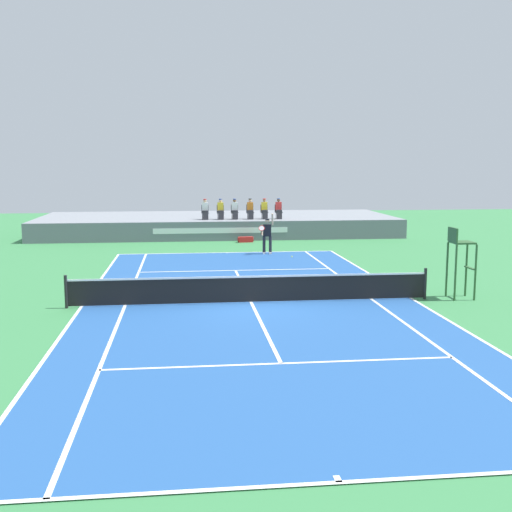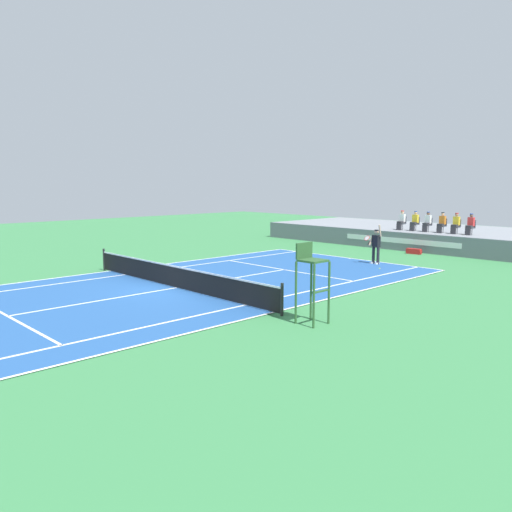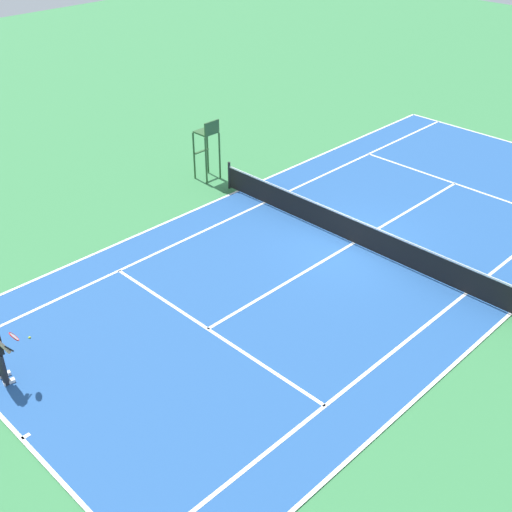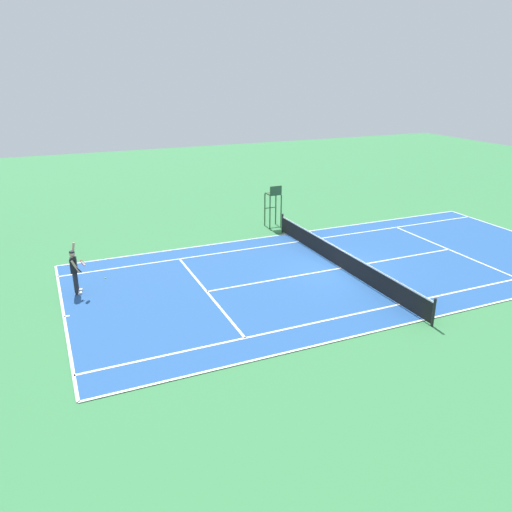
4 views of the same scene
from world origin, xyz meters
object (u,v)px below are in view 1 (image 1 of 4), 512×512
object	(u,v)px
spectator_seated_1	(221,209)
spectator_seated_5	(279,209)
tennis_ball	(292,257)
spectator_seated_4	(264,209)
spectator_seated_2	(235,209)
tennis_player	(267,235)
spectator_seated_0	(205,210)
spectator_seated_3	(250,209)
equipment_bag	(246,240)
umpire_chair	(460,253)

from	to	relation	value
spectator_seated_1	spectator_seated_5	xyz separation A→B (m)	(3.62, 0.00, 0.00)
tennis_ball	spectator_seated_5	bearing A→B (deg)	85.79
spectator_seated_4	spectator_seated_5	xyz separation A→B (m)	(0.89, 0.00, 0.00)
spectator_seated_2	tennis_player	bearing A→B (deg)	-81.82
spectator_seated_0	spectator_seated_3	xyz separation A→B (m)	(2.79, 0.00, 0.00)
tennis_ball	spectator_seated_1	bearing A→B (deg)	109.29
spectator_seated_4	equipment_bag	size ratio (longest dim) A/B	1.36
spectator_seated_4	tennis_ball	distance (m)	8.73
spectator_seated_5	tennis_ball	distance (m)	8.75
spectator_seated_0	spectator_seated_2	distance (m)	1.83
tennis_player	tennis_ball	world-z (taller)	tennis_player
spectator_seated_1	tennis_player	world-z (taller)	spectator_seated_1
spectator_seated_1	tennis_player	xyz separation A→B (m)	(1.93, -7.32, -0.77)
spectator_seated_3	spectator_seated_5	distance (m)	1.79
spectator_seated_1	spectator_seated_4	xyz separation A→B (m)	(2.73, 0.00, 0.00)
spectator_seated_3	tennis_ball	world-z (taller)	spectator_seated_3
spectator_seated_0	equipment_bag	world-z (taller)	spectator_seated_0
spectator_seated_2	umpire_chair	world-z (taller)	umpire_chair
tennis_player	umpire_chair	world-z (taller)	umpire_chair
tennis_ball	umpire_chair	distance (m)	10.89
spectator_seated_0	spectator_seated_4	size ratio (longest dim) A/B	1.00
spectator_seated_3	equipment_bag	bearing A→B (deg)	-102.76
spectator_seated_2	spectator_seated_3	size ratio (longest dim) A/B	1.00
spectator_seated_2	umpire_chair	xyz separation A→B (m)	(6.17, -18.55, -0.21)
spectator_seated_1	spectator_seated_2	distance (m)	0.87
umpire_chair	equipment_bag	distance (m)	17.29
tennis_player	spectator_seated_1	bearing A→B (deg)	104.75
spectator_seated_0	spectator_seated_4	xyz separation A→B (m)	(3.68, 0.00, 0.00)
spectator_seated_1	spectator_seated_2	world-z (taller)	same
spectator_seated_0	spectator_seated_5	bearing A→B (deg)	0.00
spectator_seated_5	tennis_player	bearing A→B (deg)	-103.07
tennis_player	spectator_seated_0	bearing A→B (deg)	111.47
spectator_seated_4	tennis_ball	size ratio (longest dim) A/B	18.60
spectator_seated_1	tennis_player	distance (m)	7.61
spectator_seated_0	tennis_ball	bearing A→B (deg)	-65.24
spectator_seated_2	tennis_player	size ratio (longest dim) A/B	0.61
tennis_player	equipment_bag	bearing A→B (deg)	96.91
tennis_ball	umpire_chair	xyz separation A→B (m)	(4.05, -9.99, 1.52)
umpire_chair	spectator_seated_0	bearing A→B (deg)	113.31
spectator_seated_3	spectator_seated_5	size ratio (longest dim) A/B	1.00
spectator_seated_5	umpire_chair	world-z (taller)	umpire_chair
equipment_bag	spectator_seated_4	bearing A→B (deg)	58.42
spectator_seated_3	umpire_chair	world-z (taller)	umpire_chair
spectator_seated_3	tennis_ball	bearing A→B (deg)	-82.30
spectator_seated_4	spectator_seated_5	size ratio (longest dim) A/B	1.00
spectator_seated_4	spectator_seated_5	bearing A→B (deg)	0.00
spectator_seated_1	umpire_chair	size ratio (longest dim) A/B	0.52
spectator_seated_2	equipment_bag	size ratio (longest dim) A/B	1.36
spectator_seated_0	tennis_ball	world-z (taller)	spectator_seated_0
spectator_seated_5	spectator_seated_3	bearing A→B (deg)	180.00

